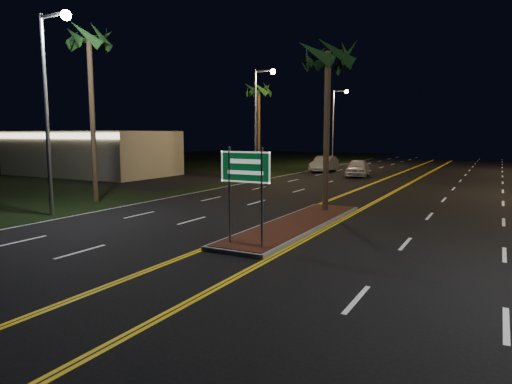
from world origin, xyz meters
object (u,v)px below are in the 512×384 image
Objects in this scene: commercial_building at (91,153)px; palm_left_near at (89,41)px; streetlight_left_near at (51,91)px; streetlight_left_mid at (260,111)px; palm_median at (328,56)px; palm_left_far at (259,90)px; median_island at (296,224)px; streetlight_left_far at (336,118)px; car_far at (324,163)px; highway_sign at (245,176)px; car_near at (358,166)px.

palm_left_near is at bearing -41.61° from commercial_building.
streetlight_left_mid is (0.00, 20.00, 0.00)m from streetlight_left_near.
palm_median is 0.94× the size of palm_left_far.
median_island is 8.00m from palm_median.
streetlight_left_mid is (-10.61, 17.00, 5.57)m from median_island.
commercial_building is 16.31m from streetlight_left_mid.
streetlight_left_near is 40.00m from streetlight_left_far.
car_far is (2.36, 29.39, -4.75)m from streetlight_left_near.
highway_sign is (0.00, -4.20, 2.32)m from median_island.
palm_left_far is at bearing -97.78° from streetlight_left_far.
median_island is 1.14× the size of streetlight_left_far.
palm_left_far is 11.40m from car_near.
palm_median is 0.85× the size of palm_left_near.
highway_sign is at bearing -75.56° from streetlight_left_far.
streetlight_left_mid is at bearing -90.00° from streetlight_left_far.
commercial_building is at bearing 133.90° from streetlight_left_near.
median_island is 1.16× the size of palm_left_far.
highway_sign is at bearing -6.47° from streetlight_left_near.
highway_sign is at bearing -91.20° from car_near.
commercial_building is at bearing -165.05° from car_near.
palm_left_near is (-1.89, -36.00, 3.02)m from streetlight_left_far.
commercial_building is 1.67× the size of streetlight_left_near.
highway_sign is 28.77m from palm_left_far.
car_near is at bearing -64.43° from streetlight_left_far.
streetlight_left_near is at bearing 173.53° from highway_sign.
streetlight_left_near is 1.67× the size of car_near.
car_far reaches higher than car_near.
palm_median is at bearing -72.42° from streetlight_left_far.
streetlight_left_far reaches higher than highway_sign.
highway_sign is at bearing -76.76° from car_far.
car_far is (-8.25, 30.59, -1.49)m from highway_sign.
streetlight_left_mid is 10.78m from car_far.
palm_median is 1.52× the size of car_far.
car_far reaches higher than median_island.
palm_median is at bearing -20.05° from commercial_building.
commercial_building is 24.27m from car_near.
median_island is at bearing 15.78° from streetlight_left_near.
highway_sign is 31.17m from commercial_building.
median_island is 23.32m from car_near.
palm_left_far is at bearing -176.84° from car_near.
highway_sign is 0.33× the size of palm_left_near.
car_near is (8.90, 1.98, -6.84)m from palm_left_far.
median_island is at bearing -90.00° from palm_median.
palm_median is at bearing -51.83° from streetlight_left_mid.
palm_left_far is at bearing 31.25° from commercial_building.
palm_left_near is at bearing -120.74° from car_near.
streetlight_left_mid reaches higher than car_far.
car_near is (-3.90, 27.18, -1.50)m from highway_sign.
car_near is at bearing 12.53° from palm_left_far.
car_near is at bearing 99.64° from median_island.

